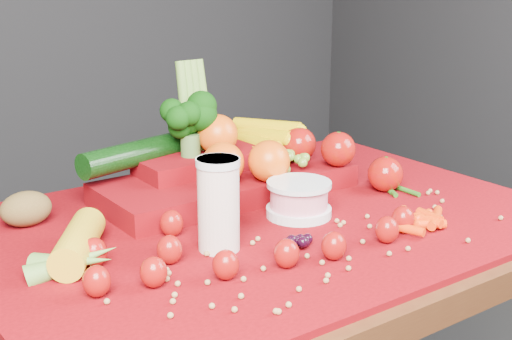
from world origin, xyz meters
TOP-DOWN VIEW (x-y plane):
  - table at (0.00, 0.00)m, footprint 1.10×0.80m
  - red_cloth at (0.00, 0.00)m, footprint 1.05×0.75m
  - milk_glass at (-0.15, -0.08)m, footprint 0.07×0.07m
  - yogurt_bowl at (0.06, -0.03)m, footprint 0.12×0.12m
  - strawberry_scatter at (-0.15, -0.14)m, footprint 0.58×0.28m
  - dark_grape_cluster at (-0.04, -0.16)m, footprint 0.06×0.05m
  - soybean_scatter at (0.00, -0.20)m, footprint 0.84×0.24m
  - corn_ear at (-0.37, -0.01)m, footprint 0.25×0.27m
  - potato at (-0.37, 0.22)m, footprint 0.09×0.07m
  - baby_carrot_pile at (0.20, -0.19)m, footprint 0.17×0.17m
  - green_bean_pile at (0.33, -0.01)m, footprint 0.14×0.12m
  - produce_mound at (0.04, 0.15)m, footprint 0.60×0.36m

SIDE VIEW (x-z plane):
  - table at x=0.00m, z-range 0.28..1.03m
  - red_cloth at x=0.00m, z-range 0.75..0.76m
  - soybean_scatter at x=0.00m, z-range 0.76..0.77m
  - green_bean_pile at x=0.33m, z-range 0.76..0.77m
  - dark_grape_cluster at x=-0.04m, z-range 0.76..0.79m
  - baby_carrot_pile at x=0.20m, z-range 0.76..0.79m
  - corn_ear at x=-0.37m, z-range 0.76..0.81m
  - strawberry_scatter at x=-0.15m, z-range 0.76..0.81m
  - potato at x=-0.37m, z-range 0.76..0.83m
  - yogurt_bowl at x=0.06m, z-range 0.76..0.83m
  - produce_mound at x=0.04m, z-range 0.69..0.96m
  - milk_glass at x=-0.15m, z-range 0.77..0.92m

